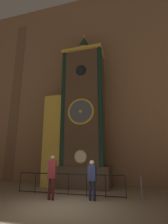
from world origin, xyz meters
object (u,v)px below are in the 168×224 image
object	(u,v)px
visitor_far	(92,176)
stanchion_post	(142,192)
clock_tower	(79,117)
visitor_near	(52,173)

from	to	relation	value
visitor_far	stanchion_post	world-z (taller)	visitor_far
clock_tower	visitor_far	size ratio (longest dim) A/B	6.39
visitor_near	visitor_far	bearing A→B (deg)	-0.38
visitor_far	stanchion_post	bearing A→B (deg)	26.12
visitor_far	stanchion_post	distance (m)	2.31
clock_tower	visitor_far	distance (m)	4.63
clock_tower	visitor_far	bearing A→B (deg)	-61.45
clock_tower	visitor_near	world-z (taller)	clock_tower
clock_tower	visitor_far	xyz separation A→B (m)	(1.54, -2.84, -3.32)
visitor_far	visitor_near	bearing A→B (deg)	-164.26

